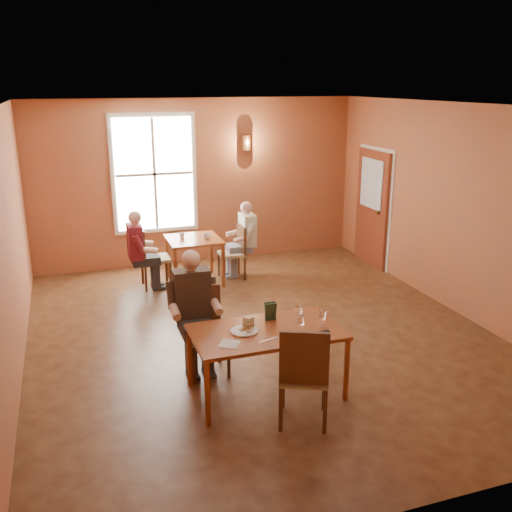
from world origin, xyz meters
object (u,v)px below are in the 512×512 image
object	(u,v)px
chair_empty	(304,372)
chair_diner_maroon	(155,257)
main_table	(266,362)
diner_maroon	(153,250)
diner_white	(233,243)
chair_diner_white	(231,252)
second_table	(194,260)
chair_diner_main	(206,333)
diner_main	(207,319)

from	to	relation	value
chair_empty	chair_diner_maroon	xyz separation A→B (m)	(-0.76, 4.39, -0.03)
main_table	diner_maroon	size ratio (longest dim) A/B	1.25
diner_white	chair_diner_white	bearing A→B (deg)	90.00
diner_maroon	diner_white	bearing A→B (deg)	90.00
second_table	chair_diner_white	xyz separation A→B (m)	(0.65, 0.00, 0.08)
main_table	diner_maroon	distance (m)	3.84
chair_diner_main	diner_maroon	world-z (taller)	diner_maroon
second_table	chair_empty	bearing A→B (deg)	-88.63
main_table	chair_diner_main	xyz separation A→B (m)	(-0.50, 0.65, 0.13)
main_table	chair_diner_white	world-z (taller)	chair_diner_white
second_table	chair_diner_white	world-z (taller)	chair_diner_white
chair_diner_main	diner_maroon	size ratio (longest dim) A/B	0.79
chair_diner_white	diner_maroon	bearing A→B (deg)	90.00
diner_white	diner_maroon	distance (m)	1.36
main_table	diner_maroon	xyz separation A→B (m)	(-0.61, 3.78, 0.27)
chair_diner_main	diner_white	distance (m)	3.37
chair_empty	chair_diner_white	distance (m)	4.43
chair_empty	chair_diner_white	size ratio (longest dim) A/B	1.16
second_table	chair_diner_white	distance (m)	0.65
main_table	diner_main	size ratio (longest dim) A/B	1.15
main_table	chair_diner_main	distance (m)	0.83
chair_diner_main	chair_diner_white	bearing A→B (deg)	-111.26
diner_main	diner_maroon	world-z (taller)	diner_main
diner_main	second_table	size ratio (longest dim) A/B	1.59
chair_diner_white	chair_diner_main	bearing A→B (deg)	158.74
chair_diner_main	chair_diner_white	distance (m)	3.36
diner_main	chair_empty	bearing A→B (deg)	118.61
main_table	diner_white	xyz separation A→B (m)	(0.75, 3.78, 0.26)
chair_empty	diner_white	size ratio (longest dim) A/B	0.84
diner_main	chair_empty	world-z (taller)	diner_main
diner_main	chair_empty	size ratio (longest dim) A/B	1.30
main_table	second_table	bearing A→B (deg)	88.98
chair_empty	diner_maroon	distance (m)	4.47
chair_diner_main	chair_diner_maroon	distance (m)	3.13
diner_white	chair_diner_maroon	xyz separation A→B (m)	(-1.33, 0.00, -0.13)
diner_main	chair_diner_maroon	xyz separation A→B (m)	(-0.08, 3.16, -0.19)
second_table	chair_diner_white	bearing A→B (deg)	0.00
diner_main	chair_diner_maroon	bearing A→B (deg)	-88.51
diner_white	chair_diner_maroon	bearing A→B (deg)	90.00
main_table	chair_diner_maroon	bearing A→B (deg)	98.76
diner_white	second_table	bearing A→B (deg)	90.00
chair_diner_white	chair_diner_maroon	xyz separation A→B (m)	(-1.30, 0.00, 0.04)
chair_diner_main	diner_main	distance (m)	0.19
diner_main	chair_diner_main	bearing A→B (deg)	-90.00
chair_diner_main	second_table	world-z (taller)	chair_diner_main
second_table	diner_maroon	xyz separation A→B (m)	(-0.68, 0.00, 0.26)
main_table	chair_diner_white	bearing A→B (deg)	79.25
diner_maroon	chair_empty	bearing A→B (deg)	10.13
main_table	diner_main	distance (m)	0.86
diner_maroon	chair_diner_maroon	bearing A→B (deg)	90.00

